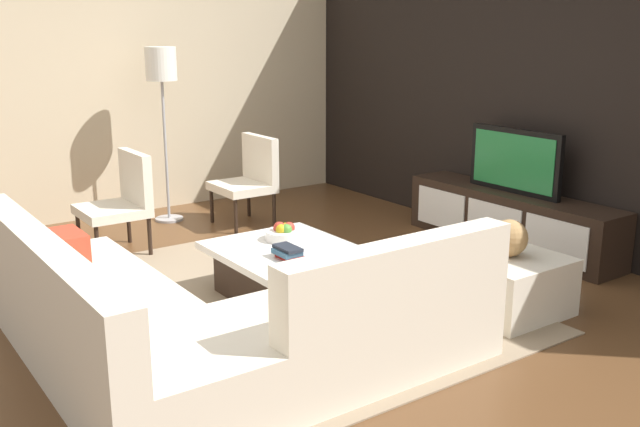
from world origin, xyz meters
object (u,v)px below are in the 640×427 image
floor_lamp (162,77)px  fruit_bowl (284,233)px  accent_chair_near (122,197)px  accent_chair_far (250,175)px  coffee_table (286,272)px  media_console (510,220)px  ottoman (506,284)px  sectional_couch (201,321)px  book_stack (288,253)px  television (515,161)px  decorative_ball (509,238)px

floor_lamp → fruit_bowl: bearing=-2.4°
fruit_bowl → accent_chair_near: bearing=-157.8°
fruit_bowl → accent_chair_far: size_ratio=0.32×
coffee_table → fruit_bowl: fruit_bowl is taller
accent_chair_far → coffee_table: bearing=-18.0°
media_console → ottoman: 1.55m
sectional_couch → floor_lamp: 3.55m
book_stack → television: bearing=92.8°
sectional_couch → decorative_ball: bearing=77.7°
accent_chair_near → decorative_ball: size_ratio=3.42×
decorative_ball → book_stack: bearing=-125.4°
sectional_couch → fruit_bowl: sectional_couch is taller
accent_chair_far → book_stack: accent_chair_far is taller
television → accent_chair_far: television is taller
media_console → fruit_bowl: fruit_bowl is taller
media_console → accent_chair_near: bearing=-123.2°
ottoman → decorative_ball: bearing=0.0°
ottoman → decorative_ball: 0.33m
ottoman → book_stack: (-0.87, -1.22, 0.22)m
coffee_table → ottoman: bearing=45.4°
television → floor_lamp: (-2.61, -2.10, 0.66)m
sectional_couch → floor_lamp: bearing=159.4°
coffee_table → floor_lamp: 2.81m
floor_lamp → sectional_couch: bearing=-20.6°
media_console → accent_chair_near: accent_chair_near is taller
media_console → television: (-0.00, 0.00, 0.53)m
accent_chair_far → decorative_ball: accent_chair_far is taller
fruit_bowl → coffee_table: bearing=-29.0°
fruit_bowl → television: bearing=82.7°
media_console → book_stack: media_console is taller
ottoman → fruit_bowl: (-1.26, -1.00, 0.23)m
media_console → floor_lamp: floor_lamp is taller
fruit_bowl → book_stack: bearing=-29.1°
media_console → fruit_bowl: 2.22m
accent_chair_far → television: bearing=41.1°
coffee_table → accent_chair_far: bearing=156.9°
ottoman → book_stack: size_ratio=3.10×
accent_chair_far → book_stack: bearing=-18.6°
media_console → book_stack: (0.12, -2.42, 0.17)m
coffee_table → television: bearing=87.5°
media_console → coffee_table: size_ratio=2.01×
sectional_couch → book_stack: size_ratio=11.04×
ottoman → decorative_ball: decorative_ball is taller
accent_chair_near → coffee_table: bearing=28.5°
coffee_table → accent_chair_near: 1.86m
television → accent_chair_near: size_ratio=1.10×
television → decorative_ball: bearing=-50.7°
television → fruit_bowl: (-0.28, -2.20, -0.35)m
television → fruit_bowl: bearing=-97.3°
ottoman → fruit_bowl: fruit_bowl is taller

